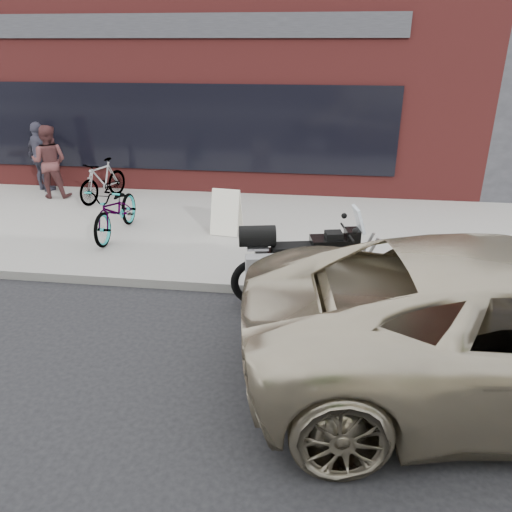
{
  "coord_description": "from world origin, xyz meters",
  "views": [
    {
      "loc": [
        1.32,
        -2.73,
        3.57
      ],
      "look_at": [
        0.48,
        3.54,
        0.85
      ],
      "focal_mm": 35.0,
      "sensor_mm": 36.0,
      "label": 1
    }
  ],
  "objects_px": {
    "sandwich_sign": "(227,211)",
    "bicycle_rear": "(103,180)",
    "motorcycle": "(300,264)",
    "cafe_patron_right": "(41,157)",
    "cafe_patron_left": "(49,162)",
    "bicycle_front": "(116,210)"
  },
  "relations": [
    {
      "from": "sandwich_sign",
      "to": "bicycle_rear",
      "type": "bearing_deg",
      "value": 158.76
    },
    {
      "from": "bicycle_rear",
      "to": "motorcycle",
      "type": "bearing_deg",
      "value": -24.42
    },
    {
      "from": "bicycle_rear",
      "to": "cafe_patron_right",
      "type": "relative_size",
      "value": 0.94
    },
    {
      "from": "sandwich_sign",
      "to": "cafe_patron_right",
      "type": "bearing_deg",
      "value": 161.95
    },
    {
      "from": "bicycle_rear",
      "to": "cafe_patron_right",
      "type": "bearing_deg",
      "value": 177.8
    },
    {
      "from": "motorcycle",
      "to": "cafe_patron_right",
      "type": "height_order",
      "value": "cafe_patron_right"
    },
    {
      "from": "motorcycle",
      "to": "cafe_patron_right",
      "type": "relative_size",
      "value": 1.36
    },
    {
      "from": "motorcycle",
      "to": "cafe_patron_left",
      "type": "xyz_separation_m",
      "value": [
        -6.08,
        4.25,
        0.36
      ]
    },
    {
      "from": "sandwich_sign",
      "to": "cafe_patron_right",
      "type": "height_order",
      "value": "cafe_patron_right"
    },
    {
      "from": "cafe_patron_left",
      "to": "cafe_patron_right",
      "type": "height_order",
      "value": "cafe_patron_left"
    },
    {
      "from": "motorcycle",
      "to": "bicycle_rear",
      "type": "height_order",
      "value": "motorcycle"
    },
    {
      "from": "bicycle_rear",
      "to": "cafe_patron_right",
      "type": "xyz_separation_m",
      "value": [
        -1.8,
        0.61,
        0.37
      ]
    },
    {
      "from": "motorcycle",
      "to": "sandwich_sign",
      "type": "height_order",
      "value": "motorcycle"
    },
    {
      "from": "bicycle_front",
      "to": "bicycle_rear",
      "type": "relative_size",
      "value": 1.19
    },
    {
      "from": "motorcycle",
      "to": "bicycle_rear",
      "type": "bearing_deg",
      "value": 127.32
    },
    {
      "from": "sandwich_sign",
      "to": "cafe_patron_left",
      "type": "height_order",
      "value": "cafe_patron_left"
    },
    {
      "from": "bicycle_rear",
      "to": "cafe_patron_right",
      "type": "height_order",
      "value": "cafe_patron_right"
    },
    {
      "from": "sandwich_sign",
      "to": "cafe_patron_left",
      "type": "distance_m",
      "value": 4.92
    },
    {
      "from": "motorcycle",
      "to": "cafe_patron_right",
      "type": "distance_m",
      "value": 8.13
    },
    {
      "from": "bicycle_front",
      "to": "cafe_patron_left",
      "type": "xyz_separation_m",
      "value": [
        -2.5,
        2.25,
        0.35
      ]
    },
    {
      "from": "sandwich_sign",
      "to": "cafe_patron_right",
      "type": "relative_size",
      "value": 0.51
    },
    {
      "from": "motorcycle",
      "to": "bicycle_front",
      "type": "relative_size",
      "value": 1.22
    }
  ]
}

